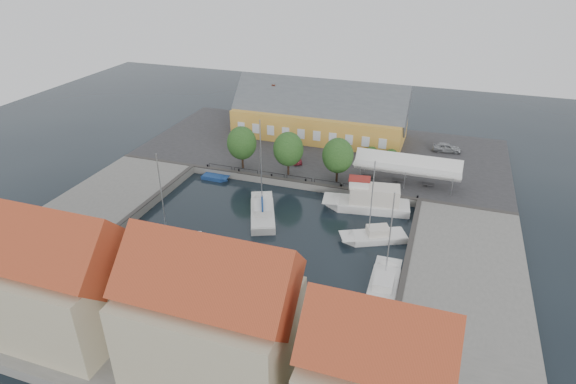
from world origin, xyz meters
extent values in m
plane|color=black|center=(0.00, 0.00, 0.00)|extent=(140.00, 140.00, 0.00)
cube|color=#2D2D30|center=(0.00, 23.00, 0.50)|extent=(56.00, 26.00, 1.00)
cube|color=slate|center=(-22.00, -2.00, 0.50)|extent=(12.00, 24.00, 1.00)
cube|color=slate|center=(22.00, -2.00, 0.50)|extent=(12.00, 24.00, 1.00)
cube|color=slate|center=(0.00, -21.00, 0.50)|extent=(56.00, 14.00, 1.00)
cube|color=#383533|center=(0.00, 10.30, 1.06)|extent=(56.00, 0.60, 0.12)
cube|color=#383533|center=(-16.30, -2.00, 1.06)|extent=(0.60, 24.00, 0.12)
cube|color=#383533|center=(16.30, -2.00, 1.06)|extent=(0.60, 24.00, 0.12)
cylinder|color=black|center=(-14.00, 10.60, 1.20)|extent=(0.24, 0.24, 0.40)
cylinder|color=black|center=(-9.00, 10.60, 1.20)|extent=(0.24, 0.24, 0.40)
cylinder|color=black|center=(-4.00, 10.60, 1.20)|extent=(0.24, 0.24, 0.40)
cylinder|color=black|center=(1.00, 10.60, 1.20)|extent=(0.24, 0.24, 0.40)
cylinder|color=black|center=(6.00, 10.60, 1.20)|extent=(0.24, 0.24, 0.40)
cylinder|color=black|center=(11.00, 10.60, 1.20)|extent=(0.24, 0.24, 0.40)
cylinder|color=black|center=(16.00, 10.60, 1.20)|extent=(0.24, 0.24, 0.40)
cube|color=gold|center=(-2.00, 28.00, 3.25)|extent=(28.00, 10.00, 4.50)
cube|color=#474C51|center=(-2.00, 28.00, 6.75)|extent=(28.56, 7.60, 7.60)
cube|color=gold|center=(-12.00, 34.00, 2.75)|extent=(6.00, 6.00, 3.50)
cube|color=brown|center=(-10.00, 28.00, 8.60)|extent=(0.60, 0.60, 1.20)
cube|color=silver|center=(14.00, 14.50, 3.70)|extent=(14.00, 4.00, 0.25)
cylinder|color=silver|center=(8.00, 12.70, 2.35)|extent=(0.10, 0.10, 2.70)
cylinder|color=silver|center=(8.00, 16.30, 2.35)|extent=(0.10, 0.10, 2.70)
cylinder|color=silver|center=(14.00, 12.70, 2.35)|extent=(0.10, 0.10, 2.70)
cylinder|color=silver|center=(14.00, 16.30, 2.35)|extent=(0.10, 0.10, 2.70)
cylinder|color=silver|center=(20.00, 12.70, 2.35)|extent=(0.10, 0.10, 2.70)
cylinder|color=silver|center=(20.00, 16.30, 2.35)|extent=(0.10, 0.10, 2.70)
cylinder|color=black|center=(-9.00, 12.00, 2.05)|extent=(0.30, 0.30, 2.10)
ellipsoid|color=#183F16|center=(-9.00, 12.00, 4.88)|extent=(4.20, 4.20, 4.83)
cylinder|color=black|center=(-2.00, 12.00, 2.05)|extent=(0.30, 0.30, 2.10)
ellipsoid|color=#183F16|center=(-2.00, 12.00, 4.88)|extent=(4.20, 4.20, 4.83)
cylinder|color=black|center=(5.00, 12.00, 2.05)|extent=(0.30, 0.30, 2.10)
ellipsoid|color=#183F16|center=(5.00, 12.00, 4.88)|extent=(4.20, 4.20, 4.83)
imported|color=#96999D|center=(18.79, 27.80, 1.74)|extent=(4.50, 2.20, 1.48)
imported|color=#51121A|center=(-2.37, 16.57, 1.60)|extent=(2.79, 3.80, 1.19)
cube|color=silver|center=(-1.56, 0.94, 0.15)|extent=(5.55, 8.07, 1.50)
cube|color=silver|center=(-1.93, 1.81, 0.94)|extent=(6.03, 9.42, 0.08)
cube|color=silver|center=(-1.64, 1.12, 1.40)|extent=(2.95, 3.54, 0.90)
cylinder|color=silver|center=(-2.15, 2.33, 6.57)|extent=(0.12, 0.12, 11.34)
cube|color=navy|center=(-1.56, 0.94, 2.15)|extent=(1.67, 3.57, 0.22)
cube|color=silver|center=(10.90, 7.72, 0.10)|extent=(9.26, 4.57, 1.80)
cube|color=silver|center=(9.80, 7.56, 1.04)|extent=(11.00, 4.69, 0.08)
cube|color=beige|center=(10.90, 7.72, 2.10)|extent=(6.45, 3.68, 2.20)
cube|color=silver|center=(8.92, 7.43, 3.50)|extent=(2.68, 2.16, 1.20)
cube|color=maroon|center=(8.92, 7.43, 4.15)|extent=(2.91, 2.29, 0.10)
cube|color=silver|center=(12.68, 0.95, 0.05)|extent=(6.63, 4.97, 1.30)
cube|color=silver|center=(11.99, 0.61, 0.74)|extent=(7.69, 5.41, 0.08)
cube|color=beige|center=(12.55, 0.88, 1.20)|extent=(2.96, 2.63, 0.90)
cylinder|color=silver|center=(11.58, 0.41, 5.30)|extent=(0.12, 0.12, 9.19)
cube|color=silver|center=(14.59, -8.33, 0.05)|extent=(2.83, 6.91, 1.30)
cube|color=silver|center=(14.57, -7.47, 0.74)|extent=(2.74, 8.29, 0.08)
cube|color=silver|center=(14.58, -8.15, 1.20)|extent=(1.90, 2.78, 0.90)
cylinder|color=silver|center=(14.57, -6.95, 5.50)|extent=(0.12, 0.12, 9.60)
cube|color=silver|center=(-11.10, -7.83, 0.05)|extent=(7.40, 4.60, 1.30)
cube|color=silver|center=(-10.28, -7.57, 0.74)|extent=(8.69, 4.92, 0.08)
cube|color=silver|center=(-10.94, -7.78, 1.20)|extent=(3.18, 2.55, 0.90)
cylinder|color=silver|center=(-9.78, -7.42, 5.79)|extent=(0.12, 0.12, 10.19)
cube|color=navy|center=(-11.10, -7.83, 1.95)|extent=(3.37, 1.25, 0.22)
cube|color=silver|center=(-13.50, -11.81, 0.05)|extent=(4.99, 3.39, 0.90)
cube|color=silver|center=(-12.96, -11.97, 0.54)|extent=(5.84, 3.58, 0.08)
cube|color=navy|center=(-12.44, 9.18, 0.05)|extent=(3.20, 1.63, 0.80)
cube|color=navy|center=(-12.04, 9.18, 0.49)|extent=(3.84, 1.58, 0.08)
cube|color=#B4AA8A|center=(-10.00, -23.00, 4.50)|extent=(11.00, 8.00, 7.00)
cube|color=#AD4225|center=(-10.00, -23.00, 9.25)|extent=(11.33, 6.50, 6.50)
cube|color=brown|center=(-12.75, -23.00, 10.90)|extent=(0.70, 0.70, 1.00)
cube|color=brown|center=(-7.80, -23.00, 10.80)|extent=(0.60, 0.60, 0.80)
cube|color=#B4AA8A|center=(4.00, -23.00, 4.75)|extent=(12.00, 8.00, 7.50)
cube|color=#AD4225|center=(4.00, -23.00, 9.75)|extent=(12.36, 6.50, 6.50)
cube|color=brown|center=(1.00, -23.00, 11.40)|extent=(0.70, 0.70, 1.00)
cube|color=brown|center=(6.40, -23.00, 11.30)|extent=(0.60, 0.60, 0.80)
cube|color=#AD4225|center=(16.00, -24.00, 8.75)|extent=(9.27, 6.00, 6.00)
cube|color=brown|center=(13.75, -24.00, 10.40)|extent=(0.70, 0.70, 1.00)
cube|color=brown|center=(17.80, -24.00, 10.30)|extent=(0.60, 0.60, 0.80)
camera|label=1|loc=(17.83, -46.21, 30.24)|focal=30.00mm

